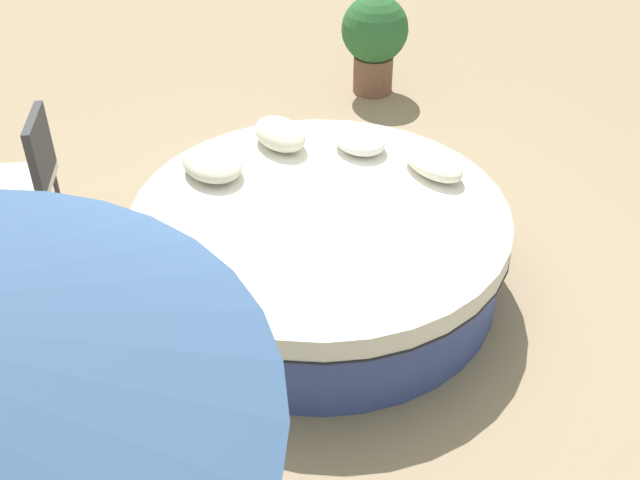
% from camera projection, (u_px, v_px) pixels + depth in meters
% --- Properties ---
extents(ground_plane, '(16.00, 16.00, 0.00)m').
position_uv_depth(ground_plane, '(320.00, 283.00, 5.45)').
color(ground_plane, '#9E8466').
extents(round_bed, '(2.51, 2.51, 0.63)m').
position_uv_depth(round_bed, '(320.00, 247.00, 5.26)').
color(round_bed, '#38478C').
rests_on(round_bed, ground_plane).
extents(throw_pillow_0, '(0.52, 0.29, 0.16)m').
position_uv_depth(throw_pillow_0, '(433.00, 163.00, 5.38)').
color(throw_pillow_0, silver).
rests_on(throw_pillow_0, round_bed).
extents(throw_pillow_1, '(0.42, 0.35, 0.15)m').
position_uv_depth(throw_pillow_1, '(360.00, 140.00, 5.66)').
color(throw_pillow_1, white).
rests_on(throw_pillow_1, round_bed).
extents(throw_pillow_2, '(0.49, 0.32, 0.20)m').
position_uv_depth(throw_pillow_2, '(280.00, 134.00, 5.69)').
color(throw_pillow_2, beige).
rests_on(throw_pillow_2, round_bed).
extents(throw_pillow_3, '(0.51, 0.38, 0.16)m').
position_uv_depth(throw_pillow_3, '(212.00, 164.00, 5.38)').
color(throw_pillow_3, beige).
rests_on(throw_pillow_3, round_bed).
extents(patio_chair, '(0.70, 0.69, 0.98)m').
position_uv_depth(patio_chair, '(28.00, 170.00, 5.61)').
color(patio_chair, '#333338').
rests_on(patio_chair, ground_plane).
extents(planter, '(0.66, 0.66, 0.99)m').
position_uv_depth(planter, '(375.00, 37.00, 7.58)').
color(planter, brown).
rests_on(planter, ground_plane).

